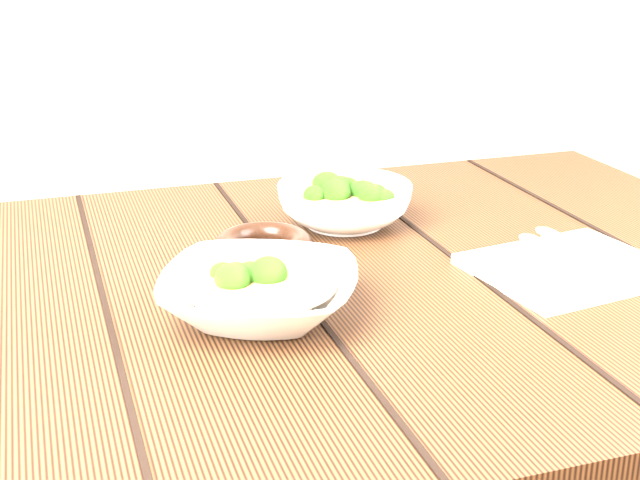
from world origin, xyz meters
TOP-DOWN VIEW (x-y plane):
  - table at (0.00, 0.00)m, footprint 1.20×0.80m
  - soup_bowl_front at (-0.08, -0.08)m, footprint 0.26×0.26m
  - soup_bowl_back at (0.10, 0.16)m, footprint 0.21×0.21m
  - trivet at (-0.03, 0.08)m, footprint 0.15×0.15m
  - napkin at (0.28, -0.07)m, footprint 0.23×0.19m
  - spoon_left at (0.27, -0.03)m, footprint 0.04×0.17m
  - spoon_right at (0.31, -0.02)m, footprint 0.03×0.17m

SIDE VIEW (x-z plane):
  - table at x=0.00m, z-range 0.26..1.01m
  - napkin at x=0.28m, z-range 0.75..0.76m
  - spoon_left at x=0.27m, z-range 0.76..0.77m
  - spoon_right at x=0.31m, z-range 0.76..0.77m
  - trivet at x=-0.03m, z-range 0.75..0.78m
  - soup_bowl_front at x=-0.08m, z-range 0.75..0.80m
  - soup_bowl_back at x=0.10m, z-range 0.75..0.81m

